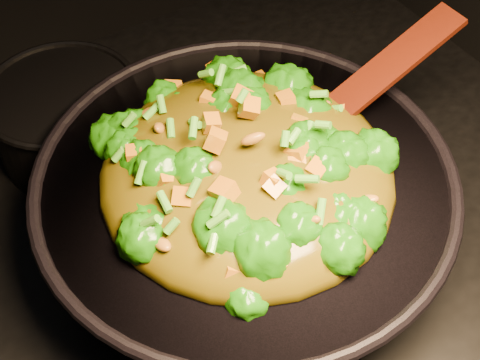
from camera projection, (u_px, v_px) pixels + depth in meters
wok at (245, 213)px, 0.78m from camera, size 0.49×0.49×0.13m
stir_fry at (247, 144)px, 0.69m from camera, size 0.42×0.42×0.11m
spatula at (364, 87)px, 0.76m from camera, size 0.26×0.05×0.11m
back_pot at (68, 120)px, 0.89m from camera, size 0.24×0.24×0.11m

